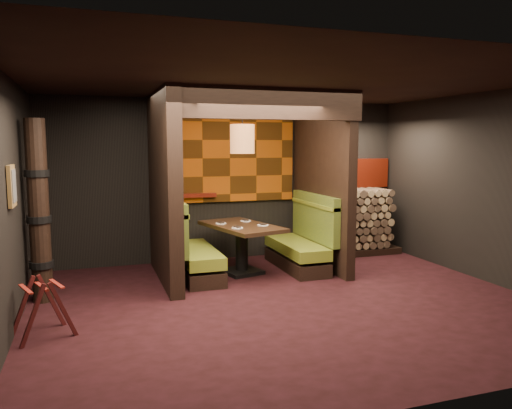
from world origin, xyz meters
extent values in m
cube|color=black|center=(0.00, 0.00, -0.01)|extent=(6.50, 5.50, 0.02)
cube|color=black|center=(0.00, 0.00, 2.86)|extent=(6.50, 5.50, 0.02)
cube|color=black|center=(0.00, 2.76, 1.43)|extent=(6.50, 0.02, 2.85)
cube|color=black|center=(0.00, -2.76, 1.43)|extent=(6.50, 0.02, 2.85)
cube|color=black|center=(-3.26, 0.00, 1.43)|extent=(0.02, 5.50, 2.85)
cube|color=black|center=(3.26, 0.00, 1.43)|extent=(0.02, 5.50, 2.85)
cube|color=black|center=(-1.35, 1.65, 1.43)|extent=(0.20, 2.20, 2.85)
cube|color=black|center=(1.30, 1.70, 1.43)|extent=(0.15, 2.10, 2.85)
cube|color=black|center=(-0.02, 0.70, 2.63)|extent=(2.85, 0.18, 0.44)
cube|color=#A1470A|center=(-0.02, 2.71, 1.82)|extent=(2.40, 0.06, 1.55)
cube|color=#A1470A|center=(-1.23, 1.82, 1.85)|extent=(0.04, 1.85, 1.45)
cube|color=#5E160C|center=(-0.60, 2.65, 1.18)|extent=(0.60, 0.12, 0.07)
cube|color=black|center=(-0.85, 1.65, 0.11)|extent=(0.55, 1.60, 0.22)
cube|color=olive|center=(-0.85, 1.65, 0.36)|extent=(0.55, 1.60, 0.18)
cube|color=#435C27|center=(-1.19, 1.65, 0.75)|extent=(0.12, 1.60, 0.78)
cube|color=olive|center=(-1.19, 1.65, 1.10)|extent=(0.15, 1.60, 0.06)
cube|color=black|center=(0.82, 1.65, 0.11)|extent=(0.55, 1.60, 0.22)
cube|color=olive|center=(0.82, 1.65, 0.36)|extent=(0.55, 1.60, 0.18)
cube|color=#435C27|center=(1.16, 1.65, 0.75)|extent=(0.12, 1.60, 0.78)
cube|color=olive|center=(1.16, 1.65, 1.10)|extent=(0.15, 1.60, 0.06)
cube|color=black|center=(-0.13, 1.62, 0.03)|extent=(0.67, 0.67, 0.06)
cylinder|color=black|center=(-0.13, 1.62, 0.37)|extent=(0.20, 0.20, 0.73)
cube|color=#332214|center=(-0.13, 1.62, 0.76)|extent=(1.17, 1.66, 0.06)
cylinder|color=white|center=(-0.30, 1.31, 0.80)|extent=(0.18, 0.18, 0.01)
cube|color=black|center=(-0.30, 1.31, 0.82)|extent=(0.10, 0.12, 0.02)
cylinder|color=white|center=(0.16, 1.43, 0.80)|extent=(0.18, 0.18, 0.01)
cube|color=black|center=(0.16, 1.43, 0.82)|extent=(0.10, 0.12, 0.02)
cylinder|color=white|center=(-0.43, 1.81, 0.80)|extent=(0.18, 0.18, 0.01)
cube|color=black|center=(-0.43, 1.81, 0.82)|extent=(0.10, 0.12, 0.02)
cylinder|color=white|center=(0.03, 1.93, 0.80)|extent=(0.18, 0.18, 0.01)
cube|color=black|center=(0.03, 1.93, 0.82)|extent=(0.10, 0.12, 0.02)
cylinder|color=#A16333|center=(-0.13, 1.57, 2.15)|extent=(0.38, 0.38, 0.45)
sphere|color=#FFC672|center=(-0.13, 1.57, 2.15)|extent=(0.18, 0.18, 0.18)
cylinder|color=black|center=(-0.13, 1.57, 2.61)|extent=(0.02, 0.02, 0.48)
cube|color=olive|center=(-3.22, 0.10, 1.62)|extent=(0.04, 0.36, 0.46)
cube|color=#3F3F3F|center=(-3.20, 0.10, 1.62)|extent=(0.01, 0.27, 0.36)
cube|color=#401212|center=(-3.02, -0.46, 0.30)|extent=(0.30, 0.14, 0.68)
cube|color=#401212|center=(-2.73, -0.34, 0.30)|extent=(0.30, 0.14, 0.68)
cube|color=#401212|center=(-3.16, -0.08, 0.30)|extent=(0.30, 0.14, 0.68)
cube|color=#401212|center=(-2.86, 0.03, 0.30)|extent=(0.30, 0.14, 0.68)
cube|color=maroon|center=(-3.09, -0.27, 0.55)|extent=(0.19, 0.41, 0.01)
cube|color=maroon|center=(-2.94, -0.21, 0.55)|extent=(0.19, 0.41, 0.01)
cube|color=maroon|center=(-2.79, -0.16, 0.55)|extent=(0.19, 0.41, 0.01)
cylinder|color=black|center=(-3.05, 1.10, 1.20)|extent=(0.26, 0.26, 2.40)
cylinder|color=black|center=(-3.05, 1.10, 0.50)|extent=(0.31, 0.31, 0.09)
cylinder|color=black|center=(-3.05, 1.10, 1.10)|extent=(0.31, 0.31, 0.09)
cylinder|color=black|center=(-3.05, 1.10, 1.70)|extent=(0.31, 0.31, 0.09)
cube|color=black|center=(2.29, 2.35, 0.06)|extent=(1.73, 0.70, 0.12)
cube|color=brown|center=(2.29, 2.35, 0.67)|extent=(1.73, 0.70, 1.10)
cube|color=maroon|center=(2.29, 2.68, 1.50)|extent=(1.83, 0.10, 0.56)
cube|color=black|center=(1.39, 1.96, 1.43)|extent=(0.08, 0.08, 2.85)
camera|label=1|loc=(-2.41, -5.89, 2.08)|focal=35.00mm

